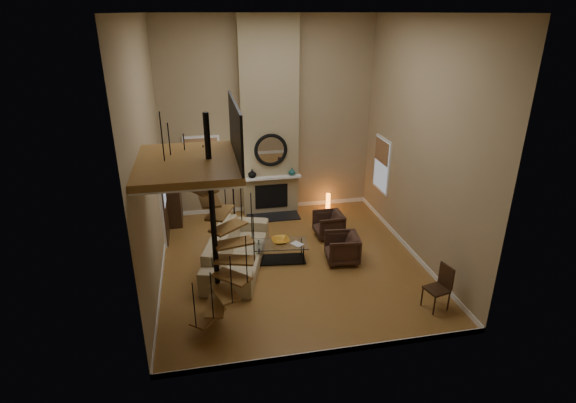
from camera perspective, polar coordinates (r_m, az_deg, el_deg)
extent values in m
cube|color=#A97636|center=(10.91, 0.42, -7.62)|extent=(6.00, 6.50, 0.01)
cube|color=tan|center=(12.91, -2.52, 10.39)|extent=(6.00, 0.02, 5.50)
cube|color=tan|center=(6.84, 6.00, -1.20)|extent=(6.00, 0.02, 5.50)
cube|color=tan|center=(9.68, -17.29, 5.13)|extent=(0.02, 6.50, 5.50)
cube|color=tan|center=(10.80, 16.36, 7.02)|extent=(0.02, 6.50, 5.50)
cube|color=silver|center=(9.41, 0.52, 22.65)|extent=(6.00, 6.50, 0.01)
cube|color=white|center=(13.73, -2.32, -0.65)|extent=(6.00, 0.02, 0.12)
cube|color=white|center=(8.31, 5.19, -18.36)|extent=(6.00, 0.02, 0.12)
cube|color=white|center=(10.76, -15.56, -8.63)|extent=(0.02, 6.50, 0.12)
cube|color=white|center=(11.78, 14.88, -5.65)|extent=(0.02, 6.50, 0.12)
cube|color=#9C8B65|center=(12.72, -2.39, 10.21)|extent=(1.60, 0.38, 5.50)
cube|color=black|center=(13.14, -1.86, -1.95)|extent=(1.50, 0.60, 0.04)
cube|color=black|center=(13.19, -2.09, 0.66)|extent=(0.95, 0.02, 0.72)
cube|color=white|center=(12.90, -2.07, 3.00)|extent=(1.70, 0.18, 0.06)
torus|color=black|center=(12.71, -2.17, 6.48)|extent=(0.94, 0.10, 0.94)
cylinder|color=white|center=(12.72, -2.18, 6.49)|extent=(0.80, 0.01, 0.80)
imported|color=black|center=(12.82, -4.54, 3.53)|extent=(0.24, 0.24, 0.25)
imported|color=#164E4A|center=(13.00, 0.50, 3.79)|extent=(0.20, 0.20, 0.21)
cube|color=white|center=(13.04, -10.72, 4.91)|extent=(1.02, 0.04, 1.52)
cube|color=#8C9EB2|center=(13.02, -10.72, 4.88)|extent=(0.90, 0.01, 1.40)
cube|color=#A17248|center=(12.94, -10.79, 5.74)|extent=(0.90, 0.01, 0.98)
cube|color=white|center=(12.84, 11.76, 4.55)|extent=(0.04, 1.02, 1.52)
cube|color=#8C9EB2|center=(12.84, 11.65, 4.54)|extent=(0.01, 0.90, 1.40)
cube|color=#A17248|center=(12.72, 11.73, 6.19)|extent=(0.01, 0.90, 0.63)
cube|color=white|center=(11.93, -15.50, -0.08)|extent=(0.06, 1.05, 2.16)
cube|color=#321E10|center=(11.93, -15.32, -0.17)|extent=(0.05, 0.90, 2.05)
cube|color=#8C9EB2|center=(11.78, -15.38, 1.74)|extent=(0.01, 0.60, 0.90)
cube|color=olive|center=(7.77, -12.51, 4.73)|extent=(1.70, 2.20, 0.12)
cube|color=white|center=(7.79, -12.46, 4.21)|extent=(1.70, 2.20, 0.03)
cube|color=black|center=(7.65, -6.64, 8.97)|extent=(0.04, 2.20, 0.94)
cylinder|color=black|center=(8.20, -9.38, -2.87)|extent=(0.10, 0.10, 4.02)
cube|color=olive|center=(8.86, -10.03, -14.04)|extent=(0.71, 0.78, 0.04)
cylinder|color=black|center=(8.36, -11.73, -12.72)|extent=(0.02, 0.02, 0.94)
cube|color=olive|center=(8.65, -9.05, -12.86)|extent=(0.46, 0.77, 0.04)
cylinder|color=black|center=(8.09, -9.58, -11.63)|extent=(0.02, 0.02, 0.94)
cube|color=olive|center=(8.51, -7.97, -11.29)|extent=(0.55, 0.79, 0.04)
cylinder|color=black|center=(7.97, -7.18, -9.78)|extent=(0.02, 0.02, 0.94)
cube|color=olive|center=(8.45, -7.10, -9.40)|extent=(0.75, 0.74, 0.04)
cylinder|color=black|center=(8.01, -5.26, -7.33)|extent=(0.02, 0.02, 0.94)
cube|color=olive|center=(8.45, -6.68, -7.32)|extent=(0.79, 0.53, 0.04)
cylinder|color=black|center=(8.17, -4.34, -4.60)|extent=(0.02, 0.02, 0.94)
cube|color=olive|center=(8.48, -6.83, -5.21)|extent=(0.77, 0.48, 0.04)
cylinder|color=black|center=(8.36, -4.62, -1.93)|extent=(0.02, 0.02, 0.94)
cube|color=olive|center=(8.50, -7.51, -3.22)|extent=(0.77, 0.72, 0.04)
cylinder|color=black|center=(8.53, -5.95, 0.44)|extent=(0.02, 0.02, 0.94)
cube|color=olive|center=(8.48, -8.60, -1.41)|extent=(0.58, 0.79, 0.04)
cylinder|color=black|center=(8.61, -8.02, 2.40)|extent=(0.02, 0.02, 0.94)
cube|color=olive|center=(8.39, -9.89, 0.18)|extent=(0.41, 0.75, 0.04)
cylinder|color=black|center=(8.56, -10.44, 3.97)|extent=(0.02, 0.02, 0.94)
cube|color=olive|center=(8.24, -11.13, 1.61)|extent=(0.68, 0.79, 0.04)
cylinder|color=black|center=(8.38, -12.79, 5.23)|extent=(0.02, 0.02, 0.94)
cube|color=olive|center=(8.03, -12.08, 2.95)|extent=(0.80, 0.64, 0.04)
cylinder|color=black|center=(8.07, -14.62, 6.31)|extent=(0.02, 0.02, 0.94)
cube|color=olive|center=(7.79, -12.54, 4.31)|extent=(0.72, 0.34, 0.04)
cylinder|color=black|center=(7.68, -15.54, 7.42)|extent=(0.02, 0.02, 0.94)
cube|color=#321E10|center=(12.90, -14.39, 1.31)|extent=(0.43, 0.91, 2.04)
imported|color=tan|center=(10.71, -6.50, -5.94)|extent=(1.89, 3.09, 0.84)
imported|color=#3C251C|center=(11.97, 5.43, -2.87)|extent=(0.75, 0.73, 0.66)
imported|color=#3C251C|center=(10.85, 7.19, -5.82)|extent=(0.84, 0.83, 0.70)
cube|color=silver|center=(10.76, -0.92, -5.37)|extent=(1.33, 0.78, 0.02)
cube|color=black|center=(10.96, -0.91, -7.28)|extent=(1.22, 0.66, 0.02)
cylinder|color=black|center=(10.66, -3.64, -7.06)|extent=(0.04, 0.04, 0.47)
cylinder|color=black|center=(10.72, 1.96, -6.85)|extent=(0.04, 0.04, 0.47)
cylinder|color=black|center=(11.04, -3.70, -5.93)|extent=(0.04, 0.04, 0.47)
cylinder|color=black|center=(11.10, 1.70, -5.73)|extent=(0.04, 0.04, 0.47)
imported|color=#C58622|center=(10.78, -0.97, -4.97)|extent=(0.43, 0.43, 0.11)
imported|color=gray|center=(10.68, 1.08, -5.46)|extent=(0.33, 0.35, 0.03)
cylinder|color=black|center=(12.76, -6.70, -2.92)|extent=(0.35, 0.35, 0.03)
cylinder|color=black|center=(12.44, -6.86, 0.34)|extent=(0.04, 0.04, 1.52)
cylinder|color=#F2E5C6|center=(12.18, -7.03, 3.60)|extent=(0.39, 0.39, 0.31)
cylinder|color=orange|center=(13.69, 5.07, 0.08)|extent=(0.13, 0.13, 0.46)
cube|color=#321E10|center=(9.58, 18.20, -10.50)|extent=(0.48, 0.48, 0.05)
cube|color=#321E10|center=(9.58, 19.31, -8.85)|extent=(0.12, 0.38, 0.47)
cylinder|color=#321E10|center=(9.50, 17.92, -12.47)|extent=(0.04, 0.04, 0.38)
cylinder|color=#321E10|center=(9.71, 19.55, -11.84)|extent=(0.04, 0.04, 0.38)
cylinder|color=#321E10|center=(9.71, 16.51, -11.42)|extent=(0.04, 0.04, 0.38)
cylinder|color=#321E10|center=(9.92, 18.13, -10.84)|extent=(0.04, 0.04, 0.38)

